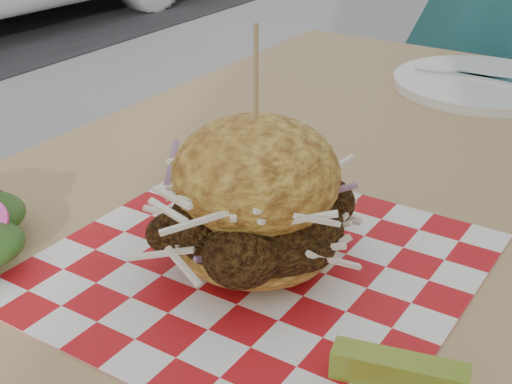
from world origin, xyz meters
TOP-DOWN VIEW (x-y plane):
  - patio_table at (0.17, -0.26)m, footprint 0.80×1.20m
  - paper_liner at (0.15, -0.46)m, footprint 0.36×0.36m
  - sandwich at (0.15, -0.46)m, footprint 0.19×0.19m
  - pickle_spear at (0.32, -0.54)m, footprint 0.10×0.04m
  - place_setting at (0.17, 0.15)m, footprint 0.27×0.27m

SIDE VIEW (x-z plane):
  - patio_table at x=0.17m, z-range 0.30..1.05m
  - paper_liner at x=0.15m, z-range 0.75..0.75m
  - place_setting at x=0.17m, z-range 0.75..0.77m
  - pickle_spear at x=0.32m, z-range 0.75..0.77m
  - sandwich at x=0.15m, z-range 0.70..0.92m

